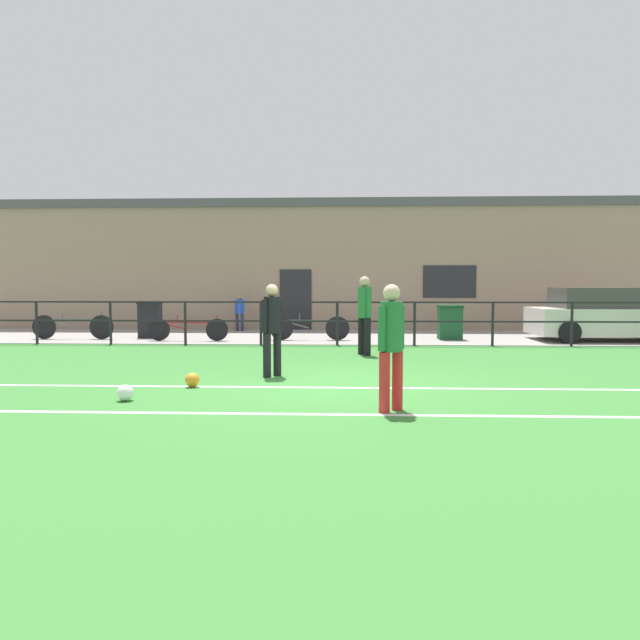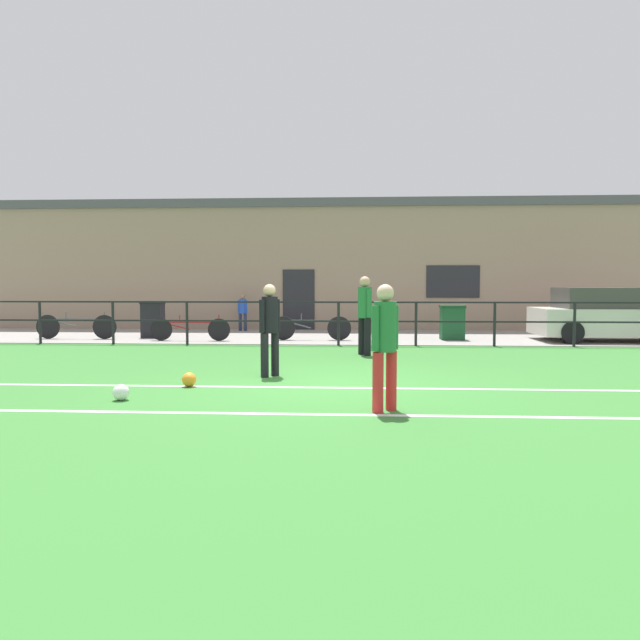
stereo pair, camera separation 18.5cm
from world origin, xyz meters
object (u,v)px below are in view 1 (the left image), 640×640
Objects in this scene: spectator_child at (240,310)px; bicycle_parked_2 at (73,327)px; player_winger at (391,339)px; trash_bin_1 at (450,322)px; player_striker at (365,310)px; soccer_ball_match at (125,393)px; soccer_ball_spare at (192,380)px; trash_bin_0 at (150,319)px; bicycle_parked_0 at (188,329)px; bicycle_parked_1 at (309,328)px; player_goalkeeper at (272,324)px; parked_car_red at (607,315)px.

spectator_child reaches higher than bicycle_parked_2.
trash_bin_1 is at bearing 33.06° from player_winger.
player_striker is 6.39m from soccer_ball_match.
soccer_ball_spare is at bearing -53.85° from bicycle_parked_2.
trash_bin_0 is 8.74m from trash_bin_1.
trash_bin_0 reaches higher than bicycle_parked_0.
bicycle_parked_2 is 2.42× the size of trash_bin_1.
spectator_child is at bearing 76.55° from bicycle_parked_0.
spectator_child is (-4.12, 12.12, -0.18)m from player_winger.
player_winger reaches higher than soccer_ball_spare.
player_winger is 9.99m from bicycle_parked_0.
player_striker is 4.45m from trash_bin_1.
soccer_ball_match is 0.09× the size of bicycle_parked_2.
trash_bin_0 is at bearing 112.83° from soccer_ball_spare.
soccer_ball_spare is 0.23× the size of trash_bin_1.
player_winger is 12.32m from bicycle_parked_2.
bicycle_parked_1 is 4.02m from trash_bin_1.
trash_bin_0 is at bearing -105.85° from player_goalkeeper.
spectator_child reaches higher than bicycle_parked_1.
player_winger reaches higher than trash_bin_0.
player_striker reaches higher than bicycle_parked_0.
soccer_ball_spare is 0.21× the size of trash_bin_0.
trash_bin_1 is (8.74, -0.20, -0.05)m from trash_bin_0.
player_striker is at bearing -65.87° from bicycle_parked_1.
player_winger is at bearing -47.10° from bicycle_parked_2.
trash_bin_0 is (-4.74, 0.59, 0.19)m from bicycle_parked_1.
player_winger is at bearing -104.41° from trash_bin_1.
bicycle_parked_2 is at bearing 126.15° from soccer_ball_spare.
soccer_ball_match is 1.00× the size of soccer_ball_spare.
bicycle_parked_1 is at bearing 79.61° from soccer_ball_spare.
player_striker reaches higher than bicycle_parked_2.
soccer_ball_match is 0.10× the size of bicycle_parked_1.
bicycle_parked_0 is 7.40m from trash_bin_1.
player_goalkeeper is 3.56m from player_striker.
parked_car_red reaches higher than bicycle_parked_2.
bicycle_parked_1 is (3.36, 0.35, 0.02)m from bicycle_parked_0.
player_winger is 9.72m from trash_bin_1.
bicycle_parked_0 is (-2.00, 7.08, 0.23)m from soccer_ball_spare.
soccer_ball_spare is 0.09× the size of bicycle_parked_2.
trash_bin_1 is (2.42, 9.40, -0.39)m from player_winger.
soccer_ball_spare is 10.62m from spectator_child.
soccer_ball_spare is at bearing -67.17° from trash_bin_0.
soccer_ball_match is 13.59m from parked_car_red.
player_winger is at bearing -27.60° from player_striker.
soccer_ball_spare is (-1.11, -1.08, -0.79)m from player_goalkeeper.
bicycle_parked_0 is at bearing -5.90° from bicycle_parked_2.
soccer_ball_match is 10.76m from trash_bin_1.
spectator_child is at bearing 157.43° from trash_bin_1.
parked_car_red is at bearing 11.45° from player_winger.
bicycle_parked_0 is at bearing -176.95° from parked_car_red.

